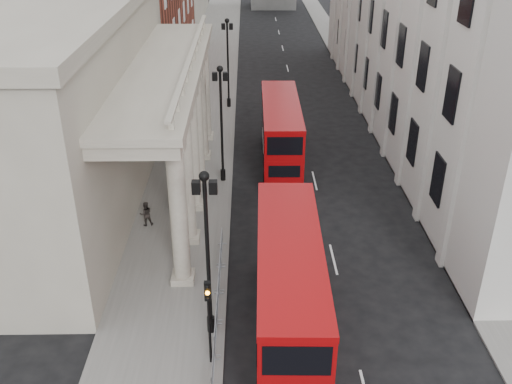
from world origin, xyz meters
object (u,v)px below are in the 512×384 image
bus_near (289,289)px  pedestrian_b (146,214)px  lamp_post_south (207,245)px  lamp_post_north (228,57)px  traffic_light (209,308)px  pedestrian_c (177,192)px  pedestrian_a (185,227)px  lamp_post_mid (221,117)px  bus_far (281,133)px

bus_near → pedestrian_b: bus_near is taller
lamp_post_south → lamp_post_north: (0.00, 32.00, 0.00)m
lamp_post_north → traffic_light: 34.07m
traffic_light → bus_near: size_ratio=0.37×
lamp_post_north → pedestrian_c: (-2.93, -19.50, -3.93)m
lamp_post_south → lamp_post_north: same height
lamp_post_south → lamp_post_north: size_ratio=1.00×
traffic_light → pedestrian_a: (-2.08, 10.10, -2.14)m
lamp_post_mid → traffic_light: size_ratio=1.93×
lamp_post_north → pedestrian_b: size_ratio=5.21×
pedestrian_b → pedestrian_c: pedestrian_c is taller
lamp_post_mid → bus_near: bearing=-77.5°
pedestrian_a → pedestrian_b: 3.04m
lamp_post_north → pedestrian_c: bearing=-98.5°
pedestrian_b → pedestrian_c: bearing=-137.9°
pedestrian_a → pedestrian_b: (-2.54, 1.67, -0.05)m
lamp_post_mid → traffic_light: 18.11m
lamp_post_mid → lamp_post_south: bearing=-90.0°
bus_near → pedestrian_c: bearing=118.6°
traffic_light → bus_far: (4.16, 21.04, -0.58)m
lamp_post_north → lamp_post_south: bearing=-90.0°
lamp_post_mid → pedestrian_b: bearing=-125.9°
bus_near → bus_far: 19.21m
bus_near → pedestrian_a: bearing=125.4°
lamp_post_mid → bus_near: 16.72m
lamp_post_north → pedestrian_b: 23.05m
bus_near → pedestrian_c: (-6.51, 12.68, -1.65)m
traffic_light → bus_far: bearing=78.8°
pedestrian_a → pedestrian_c: 4.52m
lamp_post_south → lamp_post_mid: bearing=90.0°
lamp_post_mid → pedestrian_b: (-4.52, -6.25, -3.99)m
lamp_post_mid → bus_near: lamp_post_mid is taller
lamp_post_north → pedestrian_a: size_ratio=4.92×
lamp_post_mid → pedestrian_c: (-2.93, -3.50, -3.93)m
lamp_post_south → bus_near: bearing=-2.8°
lamp_post_north → pedestrian_c: 20.11m
traffic_light → pedestrian_c: bearing=101.8°
lamp_post_south → pedestrian_c: (-2.93, 12.50, -3.93)m
bus_far → pedestrian_a: bearing=-119.2°
traffic_light → bus_far: 21.46m
traffic_light → pedestrian_b: (-4.62, 11.77, -2.19)m
bus_near → pedestrian_c: bus_near is taller
bus_far → pedestrian_c: size_ratio=6.55×
lamp_post_north → pedestrian_c: lamp_post_north is taller
bus_far → pedestrian_c: bearing=-137.3°
bus_near → bus_far: size_ratio=1.04×
pedestrian_a → traffic_light: bearing=-98.4°
lamp_post_south → lamp_post_mid: 16.00m
pedestrian_c → lamp_post_south: bearing=-42.3°
lamp_post_south → lamp_post_mid: (0.00, 16.00, 0.00)m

